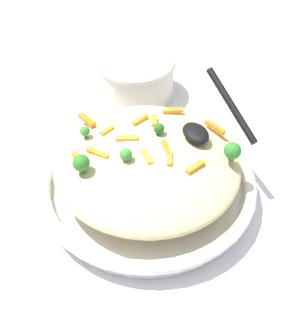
# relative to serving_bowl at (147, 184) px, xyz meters

# --- Properties ---
(ground_plane) EXTENTS (2.40, 2.40, 0.00)m
(ground_plane) POSITION_rel_serving_bowl_xyz_m (0.00, 0.00, -0.03)
(ground_plane) COLOR silver
(serving_bowl) EXTENTS (0.38, 0.38, 0.05)m
(serving_bowl) POSITION_rel_serving_bowl_xyz_m (0.00, 0.00, 0.00)
(serving_bowl) COLOR white
(serving_bowl) RESTS_ON ground_plane
(pasta_mound) EXTENTS (0.31, 0.31, 0.07)m
(pasta_mound) POSITION_rel_serving_bowl_xyz_m (0.00, 0.00, 0.05)
(pasta_mound) COLOR #DBC689
(pasta_mound) RESTS_ON serving_bowl
(carrot_piece_0) EXTENTS (0.04, 0.03, 0.01)m
(carrot_piece_0) POSITION_rel_serving_bowl_xyz_m (0.02, 0.08, 0.08)
(carrot_piece_0) COLOR orange
(carrot_piece_0) RESTS_ON pasta_mound
(carrot_piece_1) EXTENTS (0.03, 0.01, 0.01)m
(carrot_piece_1) POSITION_rel_serving_bowl_xyz_m (0.03, 0.11, 0.08)
(carrot_piece_1) COLOR orange
(carrot_piece_1) RESTS_ON pasta_mound
(carrot_piece_2) EXTENTS (0.04, 0.01, 0.01)m
(carrot_piece_2) POSITION_rel_serving_bowl_xyz_m (-0.01, -0.03, 0.09)
(carrot_piece_2) COLOR orange
(carrot_piece_2) RESTS_ON pasta_mound
(carrot_piece_3) EXTENTS (0.04, 0.02, 0.01)m
(carrot_piece_3) POSITION_rel_serving_bowl_xyz_m (0.12, 0.06, 0.08)
(carrot_piece_3) COLOR orange
(carrot_piece_3) RESTS_ON pasta_mound
(carrot_piece_4) EXTENTS (0.03, 0.02, 0.01)m
(carrot_piece_4) POSITION_rel_serving_bowl_xyz_m (-0.04, -0.02, 0.08)
(carrot_piece_4) COLOR orange
(carrot_piece_4) RESTS_ON pasta_mound
(carrot_piece_5) EXTENTS (0.02, 0.04, 0.01)m
(carrot_piece_5) POSITION_rel_serving_bowl_xyz_m (0.08, -0.09, 0.08)
(carrot_piece_5) COLOR orange
(carrot_piece_5) RESTS_ON pasta_mound
(carrot_piece_6) EXTENTS (0.02, 0.04, 0.01)m
(carrot_piece_6) POSITION_rel_serving_bowl_xyz_m (-0.07, -0.05, 0.08)
(carrot_piece_6) COLOR orange
(carrot_piece_6) RESTS_ON pasta_mound
(carrot_piece_7) EXTENTS (0.02, 0.03, 0.01)m
(carrot_piece_7) POSITION_rel_serving_bowl_xyz_m (0.07, 0.04, 0.08)
(carrot_piece_7) COLOR orange
(carrot_piece_7) RESTS_ON pasta_mound
(carrot_piece_8) EXTENTS (0.03, 0.02, 0.01)m
(carrot_piece_8) POSITION_rel_serving_bowl_xyz_m (0.06, -0.04, 0.08)
(carrot_piece_8) COLOR orange
(carrot_piece_8) RESTS_ON pasta_mound
(carrot_piece_9) EXTENTS (0.02, 0.04, 0.01)m
(carrot_piece_9) POSITION_rel_serving_bowl_xyz_m (0.04, 0.02, 0.08)
(carrot_piece_9) COLOR orange
(carrot_piece_9) RESTS_ON pasta_mound
(carrot_piece_10) EXTENTS (0.02, 0.04, 0.01)m
(carrot_piece_10) POSITION_rel_serving_bowl_xyz_m (0.07, -0.02, 0.08)
(carrot_piece_10) COLOR orange
(carrot_piece_10) RESTS_ON pasta_mound
(carrot_piece_11) EXTENTS (0.04, 0.02, 0.01)m
(carrot_piece_11) POSITION_rel_serving_bowl_xyz_m (0.01, -0.13, 0.08)
(carrot_piece_11) COLOR orange
(carrot_piece_11) RESTS_ON pasta_mound
(carrot_piece_12) EXTENTS (0.03, 0.01, 0.01)m
(carrot_piece_12) POSITION_rel_serving_bowl_xyz_m (-0.02, 0.01, 0.08)
(carrot_piece_12) COLOR orange
(carrot_piece_12) RESTS_ON pasta_mound
(broccoli_floret_0) EXTENTS (0.03, 0.03, 0.03)m
(broccoli_floret_0) POSITION_rel_serving_bowl_xyz_m (-0.00, 0.11, 0.09)
(broccoli_floret_0) COLOR #296820
(broccoli_floret_0) RESTS_ON pasta_mound
(broccoli_floret_1) EXTENTS (0.03, 0.03, 0.03)m
(broccoli_floret_1) POSITION_rel_serving_bowl_xyz_m (-0.07, -0.11, 0.10)
(broccoli_floret_1) COLOR #296820
(broccoli_floret_1) RESTS_ON pasta_mound
(broccoli_floret_2) EXTENTS (0.02, 0.02, 0.02)m
(broccoli_floret_2) POSITION_rel_serving_bowl_xyz_m (-0.01, 0.04, 0.09)
(broccoli_floret_2) COLOR #377928
(broccoli_floret_2) RESTS_ON pasta_mound
(broccoli_floret_3) EXTENTS (0.02, 0.02, 0.02)m
(broccoli_floret_3) POSITION_rel_serving_bowl_xyz_m (0.03, -0.03, 0.09)
(broccoli_floret_3) COLOR #205B1C
(broccoli_floret_3) RESTS_ON pasta_mound
(broccoli_floret_4) EXTENTS (0.02, 0.02, 0.02)m
(broccoli_floret_4) POSITION_rel_serving_bowl_xyz_m (0.08, 0.08, 0.09)
(broccoli_floret_4) COLOR #377928
(broccoli_floret_4) RESTS_ON pasta_mound
(serving_spoon) EXTENTS (0.14, 0.10, 0.08)m
(serving_spoon) POSITION_rel_serving_bowl_xyz_m (-0.00, -0.11, 0.10)
(serving_spoon) COLOR black
(serving_spoon) RESTS_ON pasta_mound
(companion_bowl) EXTENTS (0.18, 0.18, 0.09)m
(companion_bowl) POSITION_rel_serving_bowl_xyz_m (0.30, -0.11, 0.02)
(companion_bowl) COLOR beige
(companion_bowl) RESTS_ON ground_plane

